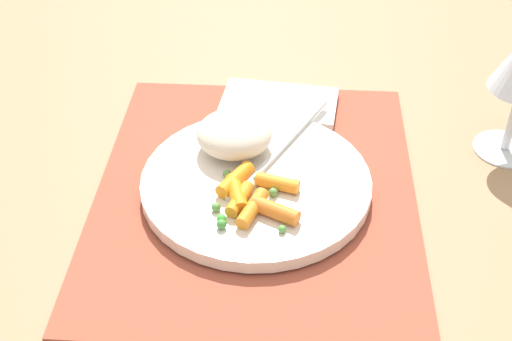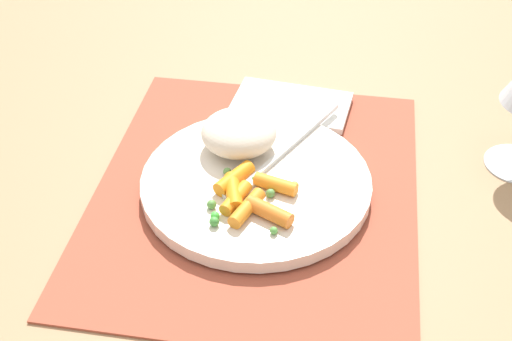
{
  "view_description": "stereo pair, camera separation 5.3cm",
  "coord_description": "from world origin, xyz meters",
  "px_view_note": "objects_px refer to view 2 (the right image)",
  "views": [
    {
      "loc": [
        0.55,
        0.04,
        0.49
      ],
      "look_at": [
        0.0,
        0.0,
        0.03
      ],
      "focal_mm": 48.28,
      "sensor_mm": 36.0,
      "label": 1
    },
    {
      "loc": [
        0.55,
        0.09,
        0.49
      ],
      "look_at": [
        0.0,
        0.0,
        0.03
      ],
      "focal_mm": 48.28,
      "sensor_mm": 36.0,
      "label": 2
    }
  ],
  "objects_px": {
    "plate": "(256,183)",
    "rice_mound": "(239,133)",
    "carrot_portion": "(247,193)",
    "napkin": "(291,104)",
    "fork": "(276,159)"
  },
  "relations": [
    {
      "from": "plate",
      "to": "rice_mound",
      "type": "height_order",
      "value": "rice_mound"
    },
    {
      "from": "plate",
      "to": "rice_mound",
      "type": "bearing_deg",
      "value": -150.79
    },
    {
      "from": "carrot_portion",
      "to": "napkin",
      "type": "bearing_deg",
      "value": 173.6
    },
    {
      "from": "carrot_portion",
      "to": "fork",
      "type": "relative_size",
      "value": 0.49
    },
    {
      "from": "plate",
      "to": "rice_mound",
      "type": "xyz_separation_m",
      "value": [
        -0.05,
        -0.03,
        0.03
      ]
    },
    {
      "from": "carrot_portion",
      "to": "fork",
      "type": "height_order",
      "value": "carrot_portion"
    },
    {
      "from": "rice_mound",
      "to": "carrot_portion",
      "type": "relative_size",
      "value": 0.89
    },
    {
      "from": "rice_mound",
      "to": "fork",
      "type": "height_order",
      "value": "rice_mound"
    },
    {
      "from": "plate",
      "to": "carrot_portion",
      "type": "height_order",
      "value": "carrot_portion"
    },
    {
      "from": "fork",
      "to": "napkin",
      "type": "distance_m",
      "value": 0.13
    },
    {
      "from": "rice_mound",
      "to": "carrot_portion",
      "type": "xyz_separation_m",
      "value": [
        0.08,
        0.02,
        -0.01
      ]
    },
    {
      "from": "rice_mound",
      "to": "napkin",
      "type": "height_order",
      "value": "rice_mound"
    },
    {
      "from": "rice_mound",
      "to": "carrot_portion",
      "type": "distance_m",
      "value": 0.09
    },
    {
      "from": "plate",
      "to": "fork",
      "type": "bearing_deg",
      "value": 152.99
    },
    {
      "from": "napkin",
      "to": "fork",
      "type": "bearing_deg",
      "value": -0.8
    }
  ]
}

